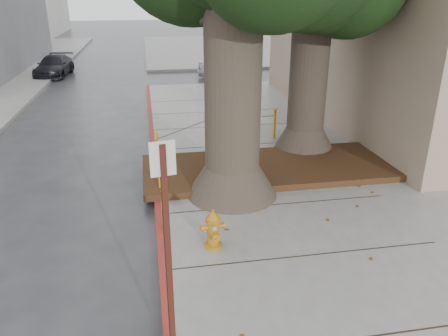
% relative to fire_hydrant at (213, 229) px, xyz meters
% --- Properties ---
extents(ground, '(140.00, 140.00, 0.00)m').
position_rel_fire_hydrant_xyz_m(ground, '(1.06, -0.58, -0.52)').
color(ground, '#28282B').
rests_on(ground, ground).
extents(sidewalk_far, '(16.00, 20.00, 0.15)m').
position_rel_fire_hydrant_xyz_m(sidewalk_far, '(7.06, 29.42, -0.44)').
color(sidewalk_far, slate).
rests_on(sidewalk_far, ground).
extents(curb_red, '(0.14, 26.00, 0.16)m').
position_rel_fire_hydrant_xyz_m(curb_red, '(-0.94, 1.92, -0.44)').
color(curb_red, maroon).
rests_on(curb_red, ground).
extents(planter_bed, '(6.40, 2.60, 0.16)m').
position_rel_fire_hydrant_xyz_m(planter_bed, '(1.96, 3.32, -0.29)').
color(planter_bed, black).
rests_on(planter_bed, sidewalk_main).
extents(bollard_ring, '(3.79, 5.39, 0.95)m').
position_rel_fire_hydrant_xyz_m(bollard_ring, '(0.20, 3.80, 0.15)').
color(bollard_ring, orange).
rests_on(bollard_ring, sidewalk_main).
extents(fire_hydrant, '(0.40, 0.36, 0.75)m').
position_rel_fire_hydrant_xyz_m(fire_hydrant, '(0.00, 0.00, 0.00)').
color(fire_hydrant, '#BA7513').
rests_on(fire_hydrant, sidewalk_main).
extents(signpost, '(0.28, 0.08, 2.86)m').
position_rel_fire_hydrant_xyz_m(signpost, '(-0.89, -2.35, 1.25)').
color(signpost, '#471911').
rests_on(signpost, sidewalk_main).
extents(car_silver, '(3.42, 1.55, 1.14)m').
position_rel_fire_hydrant_xyz_m(car_silver, '(3.47, 17.14, 0.05)').
color(car_silver, '#B7B8BD').
rests_on(car_silver, ground).
extents(car_red, '(4.06, 1.53, 1.32)m').
position_rel_fire_hydrant_xyz_m(car_red, '(11.78, 16.93, 0.15)').
color(car_red, maroon).
rests_on(car_red, ground).
extents(car_dark, '(1.90, 3.93, 1.10)m').
position_rel_fire_hydrant_xyz_m(car_dark, '(-6.03, 19.29, 0.04)').
color(car_dark, black).
rests_on(car_dark, ground).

